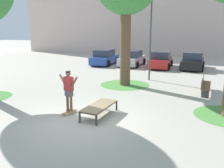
# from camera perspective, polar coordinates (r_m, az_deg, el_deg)

# --- Properties ---
(ground_plane) EXTENTS (120.00, 120.00, 0.00)m
(ground_plane) POSITION_cam_1_polar(r_m,az_deg,el_deg) (9.23, -7.01, -8.69)
(ground_plane) COLOR #B2AA9E
(building_facade) EXTENTS (42.17, 4.00, 14.01)m
(building_facade) POSITION_cam_1_polar(r_m,az_deg,el_deg) (34.91, 12.72, 18.49)
(building_facade) COLOR beige
(building_facade) RESTS_ON ground
(skate_box) EXTENTS (0.92, 1.96, 0.46)m
(skate_box) POSITION_cam_1_polar(r_m,az_deg,el_deg) (9.49, -3.05, -5.35)
(skate_box) COLOR #38383D
(skate_box) RESTS_ON ground
(skateboard) EXTENTS (0.40, 0.82, 0.09)m
(skateboard) POSITION_cam_1_polar(r_m,az_deg,el_deg) (10.00, -10.11, -6.62)
(skateboard) COLOR #9E754C
(skateboard) RESTS_ON ground
(skater) EXTENTS (0.98, 0.37, 1.69)m
(skater) POSITION_cam_1_polar(r_m,az_deg,el_deg) (9.72, -10.33, -1.07)
(skater) COLOR brown
(skater) RESTS_ON skateboard
(grass_patch_mid_back) EXTENTS (3.09, 3.09, 0.01)m
(grass_patch_mid_back) POSITION_cam_1_polar(r_m,az_deg,el_deg) (15.01, 3.10, -0.16)
(grass_patch_mid_back) COLOR #519342
(grass_patch_mid_back) RESTS_ON ground
(car_blue) EXTENTS (1.98, 4.23, 1.50)m
(car_blue) POSITION_cam_1_polar(r_m,az_deg,el_deg) (23.80, -1.78, 6.34)
(car_blue) COLOR #28479E
(car_blue) RESTS_ON ground
(car_silver) EXTENTS (2.02, 4.25, 1.50)m
(car_silver) POSITION_cam_1_polar(r_m,az_deg,el_deg) (23.11, 4.85, 6.11)
(car_silver) COLOR #B7BABF
(car_silver) RESTS_ON ground
(car_red) EXTENTS (1.95, 4.22, 1.50)m
(car_red) POSITION_cam_1_polar(r_m,az_deg,el_deg) (22.26, 11.62, 5.64)
(car_red) COLOR red
(car_red) RESTS_ON ground
(car_black) EXTENTS (2.06, 4.27, 1.50)m
(car_black) POSITION_cam_1_polar(r_m,az_deg,el_deg) (22.23, 18.83, 5.21)
(car_black) COLOR black
(car_black) RESTS_ON ground
(park_bench) EXTENTS (0.59, 2.42, 0.83)m
(park_bench) POSITION_cam_1_polar(r_m,az_deg,el_deg) (13.89, 21.42, -0.23)
(park_bench) COLOR brown
(park_bench) RESTS_ON ground
(light_post) EXTENTS (0.36, 0.36, 5.83)m
(light_post) POSITION_cam_1_polar(r_m,az_deg,el_deg) (16.35, 9.33, 14.25)
(light_post) COLOR #4C4C51
(light_post) RESTS_ON ground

